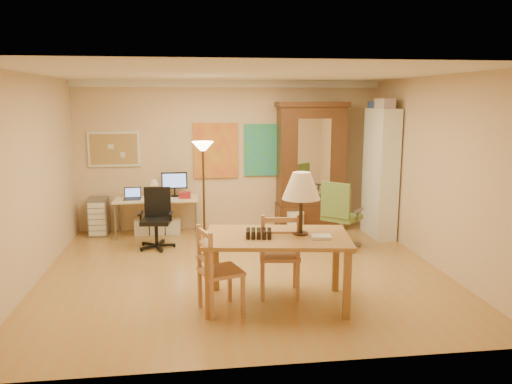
{
  "coord_description": "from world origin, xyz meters",
  "views": [
    {
      "loc": [
        -0.68,
        -6.6,
        2.38
      ],
      "look_at": [
        0.21,
        0.3,
        1.07
      ],
      "focal_mm": 35.0,
      "sensor_mm": 36.0,
      "label": 1
    }
  ],
  "objects": [
    {
      "name": "floor",
      "position": [
        0.0,
        0.0,
        0.0
      ],
      "size": [
        5.5,
        5.5,
        0.0
      ],
      "primitive_type": "plane",
      "color": "#AE783E",
      "rests_on": "ground"
    },
    {
      "name": "crown_molding",
      "position": [
        0.0,
        2.46,
        2.64
      ],
      "size": [
        5.5,
        0.08,
        0.12
      ],
      "primitive_type": "cube",
      "color": "white",
      "rests_on": "floor"
    },
    {
      "name": "corkboard",
      "position": [
        -2.05,
        2.47,
        1.5
      ],
      "size": [
        0.9,
        0.04,
        0.62
      ],
      "primitive_type": "cube",
      "color": "#A57E4D",
      "rests_on": "floor"
    },
    {
      "name": "art_panel_left",
      "position": [
        -0.25,
        2.47,
        1.45
      ],
      "size": [
        0.8,
        0.04,
        1.0
      ],
      "primitive_type": "cube",
      "color": "gold",
      "rests_on": "floor"
    },
    {
      "name": "art_panel_right",
      "position": [
        0.65,
        2.47,
        1.45
      ],
      "size": [
        0.75,
        0.04,
        0.95
      ],
      "primitive_type": "cube",
      "color": "teal",
      "rests_on": "floor"
    },
    {
      "name": "dining_table",
      "position": [
        0.37,
        -1.12,
        0.99
      ],
      "size": [
        1.78,
        1.22,
        1.56
      ],
      "color": "brown",
      "rests_on": "floor"
    },
    {
      "name": "ladder_chair_back",
      "position": [
        0.35,
        -0.87,
        0.49
      ],
      "size": [
        0.53,
        0.52,
        1.04
      ],
      "color": "#A16D49",
      "rests_on": "floor"
    },
    {
      "name": "ladder_chair_left",
      "position": [
        -0.42,
        -1.25,
        0.46
      ],
      "size": [
        0.55,
        0.57,
        0.98
      ],
      "color": "#A16D49",
      "rests_on": "floor"
    },
    {
      "name": "torchiere_lamp",
      "position": [
        -0.52,
        0.7,
        1.42
      ],
      "size": [
        0.32,
        0.32,
        1.77
      ],
      "color": "#3E2E18",
      "rests_on": "floor"
    },
    {
      "name": "computer_desk",
      "position": [
        -1.29,
        2.15,
        0.4
      ],
      "size": [
        1.45,
        0.63,
        1.1
      ],
      "color": "beige",
      "rests_on": "floor"
    },
    {
      "name": "office_chair_black",
      "position": [
        -1.27,
        1.34,
        0.26
      ],
      "size": [
        0.6,
        0.6,
        0.97
      ],
      "color": "black",
      "rests_on": "floor"
    },
    {
      "name": "office_chair_green",
      "position": [
        1.65,
        0.9,
        0.3
      ],
      "size": [
        0.71,
        0.71,
        1.1
      ],
      "color": "slate",
      "rests_on": "floor"
    },
    {
      "name": "drawer_cart",
      "position": [
        -2.34,
        2.25,
        0.33
      ],
      "size": [
        0.33,
        0.4,
        0.66
      ],
      "color": "slate",
      "rests_on": "floor"
    },
    {
      "name": "armoire",
      "position": [
        1.46,
        2.24,
        1.01
      ],
      "size": [
        1.26,
        0.6,
        2.33
      ],
      "color": "#3D2910",
      "rests_on": "floor"
    },
    {
      "name": "bookshelf",
      "position": [
        2.55,
        1.59,
        1.1
      ],
      "size": [
        0.33,
        0.89,
        2.22
      ],
      "color": "white",
      "rests_on": "floor"
    },
    {
      "name": "wastebin",
      "position": [
        1.13,
        1.92,
        0.2
      ],
      "size": [
        0.31,
        0.31,
        0.39
      ],
      "primitive_type": "cylinder",
      "color": "silver",
      "rests_on": "floor"
    }
  ]
}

